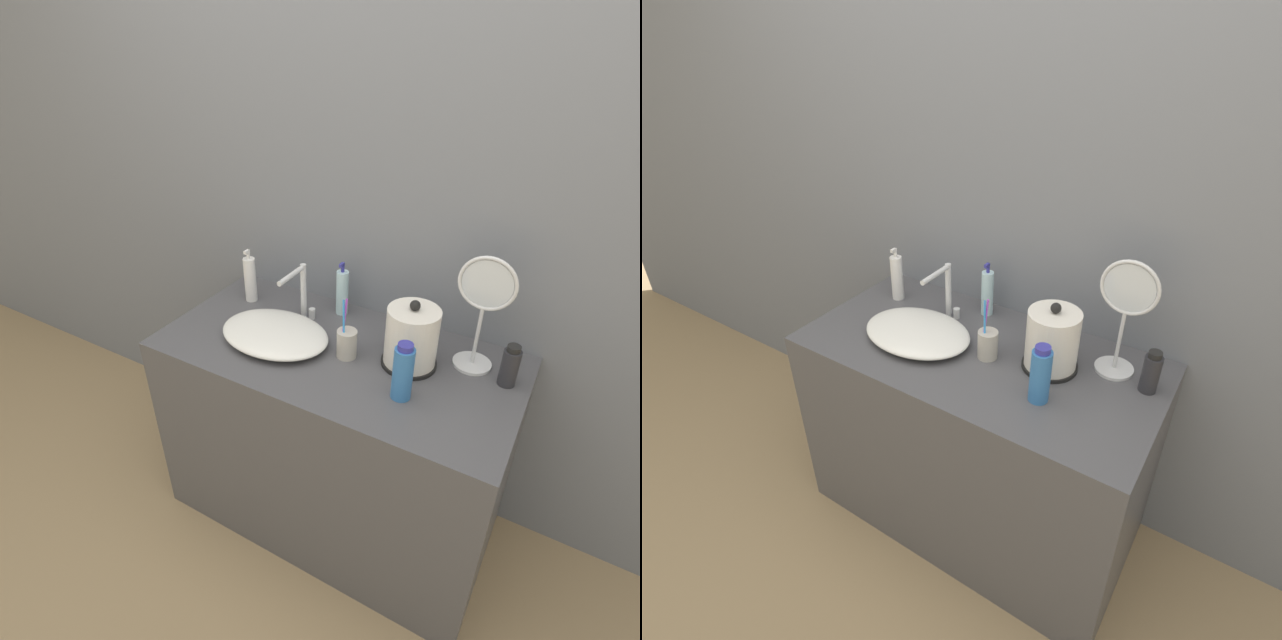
{
  "view_description": "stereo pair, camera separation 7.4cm",
  "coord_description": "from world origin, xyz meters",
  "views": [
    {
      "loc": [
        0.63,
        -0.9,
        1.76
      ],
      "look_at": [
        -0.06,
        0.3,
        0.9
      ],
      "focal_mm": 28.0,
      "sensor_mm": 36.0,
      "label": 1
    },
    {
      "loc": [
        0.7,
        -0.86,
        1.76
      ],
      "look_at": [
        -0.06,
        0.3,
        0.9
      ],
      "focal_mm": 28.0,
      "sensor_mm": 36.0,
      "label": 2
    }
  ],
  "objects": [
    {
      "name": "wall_back",
      "position": [
        0.0,
        0.62,
        1.3
      ],
      "size": [
        6.0,
        0.04,
        2.6
      ],
      "color": "slate",
      "rests_on": "ground_plane"
    },
    {
      "name": "vanity_mirror",
      "position": [
        0.41,
        0.45,
        1.02
      ],
      "size": [
        0.17,
        0.12,
        0.38
      ],
      "color": "silver",
      "rests_on": "vanity_counter"
    },
    {
      "name": "electric_kettle",
      "position": [
        0.24,
        0.35,
        0.89
      ],
      "size": [
        0.18,
        0.18,
        0.23
      ],
      "color": "black",
      "rests_on": "vanity_counter"
    },
    {
      "name": "lotion_bottle",
      "position": [
        -0.1,
        0.53,
        0.89
      ],
      "size": [
        0.04,
        0.04,
        0.21
      ],
      "color": "silver",
      "rests_on": "vanity_counter"
    },
    {
      "name": "vanity_counter",
      "position": [
        0.0,
        0.3,
        0.4
      ],
      "size": [
        1.21,
        0.6,
        0.8
      ],
      "color": "#4C4C51",
      "rests_on": "ground_plane"
    },
    {
      "name": "sink_basin",
      "position": [
        -0.21,
        0.25,
        0.83
      ],
      "size": [
        0.39,
        0.29,
        0.06
      ],
      "color": "white",
      "rests_on": "vanity_counter"
    },
    {
      "name": "hand_cream_bottle",
      "position": [
        0.27,
        0.19,
        0.89
      ],
      "size": [
        0.06,
        0.06,
        0.19
      ],
      "color": "#3370B7",
      "rests_on": "vanity_counter"
    },
    {
      "name": "faucet",
      "position": [
        -0.21,
        0.42,
        0.92
      ],
      "size": [
        0.06,
        0.16,
        0.21
      ],
      "color": "silver",
      "rests_on": "vanity_counter"
    },
    {
      "name": "mouthwash_bottle",
      "position": [
        -0.45,
        0.44,
        0.89
      ],
      "size": [
        0.05,
        0.05,
        0.21
      ],
      "color": "white",
      "rests_on": "vanity_counter"
    },
    {
      "name": "toothbrush_cup",
      "position": [
        0.04,
        0.29,
        0.85
      ],
      "size": [
        0.07,
        0.07,
        0.2
      ],
      "color": "#B7B2A8",
      "rests_on": "vanity_counter"
    },
    {
      "name": "ground_plane",
      "position": [
        0.0,
        0.0,
        0.0
      ],
      "size": [
        12.0,
        12.0,
        0.0
      ],
      "primitive_type": "plane",
      "color": "#997F5B"
    },
    {
      "name": "shampoo_bottle",
      "position": [
        0.53,
        0.41,
        0.87
      ],
      "size": [
        0.05,
        0.05,
        0.14
      ],
      "color": "#28282D",
      "rests_on": "vanity_counter"
    }
  ]
}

